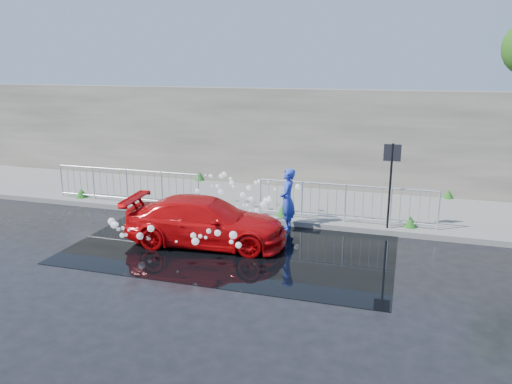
% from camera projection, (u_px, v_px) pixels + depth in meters
% --- Properties ---
extents(ground, '(90.00, 90.00, 0.00)m').
position_uv_depth(ground, '(201.00, 257.00, 12.04)').
color(ground, black).
rests_on(ground, ground).
extents(pavement, '(30.00, 4.00, 0.15)m').
position_uv_depth(pavement, '(260.00, 201.00, 16.64)').
color(pavement, slate).
rests_on(pavement, ground).
extents(curb, '(30.00, 0.25, 0.16)m').
position_uv_depth(curb, '(241.00, 218.00, 14.79)').
color(curb, slate).
rests_on(curb, ground).
extents(retaining_wall, '(30.00, 0.60, 3.50)m').
position_uv_depth(retaining_wall, '(277.00, 137.00, 18.21)').
color(retaining_wall, '#544E47').
rests_on(retaining_wall, pavement).
extents(puddle, '(8.00, 5.00, 0.01)m').
position_uv_depth(puddle, '(235.00, 245.00, 12.82)').
color(puddle, black).
rests_on(puddle, ground).
extents(sign_post, '(0.45, 0.06, 2.50)m').
position_uv_depth(sign_post, '(391.00, 172.00, 13.28)').
color(sign_post, black).
rests_on(sign_post, ground).
extents(railing_left, '(5.05, 0.05, 1.10)m').
position_uv_depth(railing_left, '(127.00, 185.00, 16.08)').
color(railing_left, silver).
rests_on(railing_left, pavement).
extents(railing_right, '(5.05, 0.05, 1.10)m').
position_uv_depth(railing_right, '(345.00, 202.00, 14.10)').
color(railing_right, silver).
rests_on(railing_right, pavement).
extents(weeds, '(12.17, 3.93, 0.41)m').
position_uv_depth(weeds, '(253.00, 198.00, 16.09)').
color(weeds, '#174B14').
rests_on(weeds, pavement).
extents(water_spray, '(3.71, 5.60, 1.02)m').
position_uv_depth(water_spray, '(222.00, 208.00, 13.54)').
color(water_spray, white).
rests_on(water_spray, ground).
extents(red_car, '(4.30, 2.07, 1.21)m').
position_uv_depth(red_car, '(206.00, 221.00, 12.80)').
color(red_car, '#BD0709').
rests_on(red_car, ground).
extents(person, '(0.49, 0.68, 1.75)m').
position_uv_depth(person, '(287.00, 200.00, 13.78)').
color(person, blue).
rests_on(person, ground).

